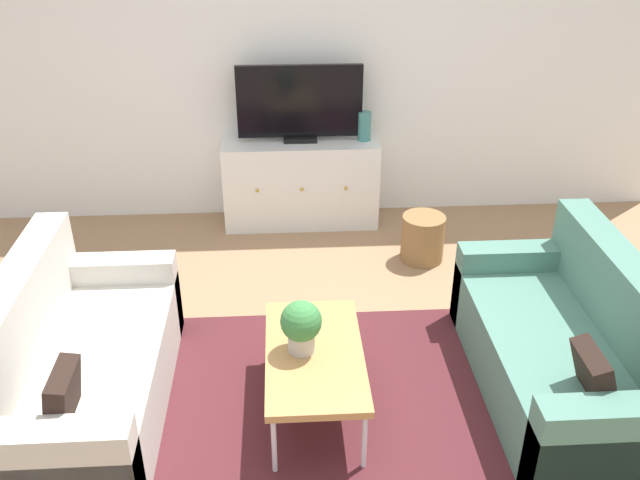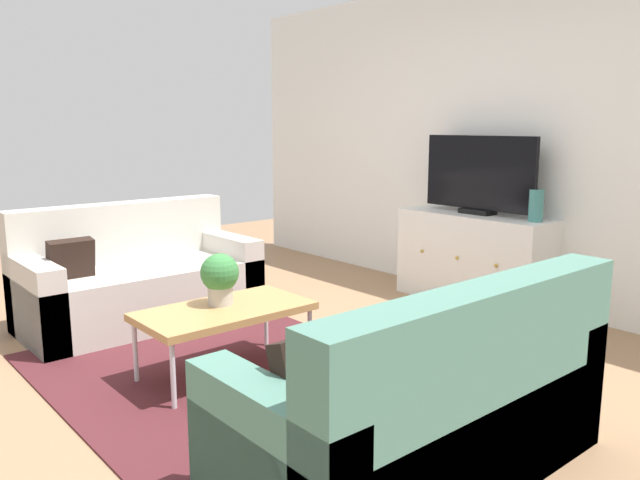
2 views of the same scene
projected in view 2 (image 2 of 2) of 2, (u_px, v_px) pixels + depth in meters
name	position (u px, v px, depth m)	size (l,w,h in m)	color
ground_plane	(254.00, 371.00, 3.79)	(10.00, 10.00, 0.00)	#997251
wall_back	(506.00, 141.00, 5.17)	(6.40, 0.12, 2.70)	white
area_rug	(233.00, 377.00, 3.70)	(2.50, 1.90, 0.01)	#4C1E23
couch_left_side	(135.00, 283.00, 4.75)	(0.84, 1.69, 0.88)	beige
couch_right_side	(428.00, 413.00, 2.60)	(0.84, 1.69, 0.88)	#4C7A6B
coffee_table	(224.00, 313.00, 3.68)	(0.54, 1.00, 0.42)	#B7844C
potted_plant	(220.00, 277.00, 3.71)	(0.23, 0.23, 0.31)	#B7B2A8
tv_console	(474.00, 259.00, 5.22)	(1.32, 0.47, 0.75)	white
flat_screen_tv	(479.00, 175.00, 5.10)	(1.04, 0.16, 0.64)	black
glass_vase	(536.00, 206.00, 4.72)	(0.11, 0.11, 0.25)	teal
wicker_basket	(525.00, 325.00, 4.08)	(0.34, 0.34, 0.38)	olive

